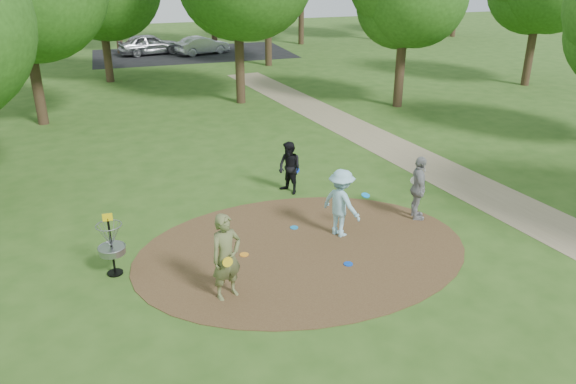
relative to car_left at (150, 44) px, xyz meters
name	(u,v)px	position (x,y,z in m)	size (l,w,h in m)	color
ground	(303,250)	(0.98, -30.60, -0.74)	(100.00, 100.00, 0.00)	#2D5119
dirt_clearing	(303,250)	(0.98, -30.60, -0.73)	(8.40, 8.40, 0.02)	#47301C
footpath	(477,189)	(7.48, -28.60, -0.73)	(2.00, 40.00, 0.01)	#8C7A5B
parking_lot	(193,54)	(2.98, -0.60, -0.74)	(14.00, 8.00, 0.01)	black
player_observer_with_disc	(226,257)	(-1.22, -32.01, 0.24)	(0.83, 0.69, 1.95)	#636A3D
player_throwing_with_disc	(341,203)	(2.19, -30.09, 0.17)	(1.36, 1.36, 1.83)	#99D1E5
player_walking_with_disc	(290,168)	(1.79, -27.02, 0.07)	(0.91, 0.98, 1.63)	black
player_waiting_with_disc	(418,188)	(4.59, -29.83, 0.17)	(0.78, 1.16, 1.82)	gray
disc_ground_cyan	(294,227)	(1.16, -29.38, -0.71)	(0.22, 0.22, 0.02)	#187FC3
disc_ground_blue	(348,264)	(1.78, -31.60, -0.71)	(0.22, 0.22, 0.02)	blue
disc_ground_red	(224,222)	(-0.56, -28.46, -0.71)	(0.22, 0.22, 0.02)	#D5154D
car_left	(150,44)	(0.00, 0.00, 0.00)	(1.75, 4.34, 1.48)	#A1A2A8
car_right	(202,45)	(3.62, -1.03, -0.10)	(1.34, 3.85, 1.27)	#B4B4BC
disc_ground_orange	(244,255)	(-0.47, -30.40, -0.71)	(0.22, 0.22, 0.02)	orange
disc_golf_basket	(111,240)	(-3.52, -30.30, 0.14)	(0.63, 0.63, 1.54)	black
tree_ring	(263,1)	(2.47, -21.82, 4.49)	(36.76, 45.29, 8.97)	#332316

